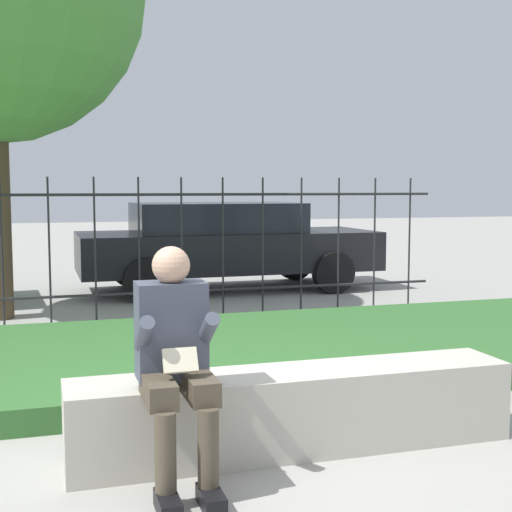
% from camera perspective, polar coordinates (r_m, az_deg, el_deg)
% --- Properties ---
extents(ground_plane, '(60.00, 60.00, 0.00)m').
position_cam_1_polar(ground_plane, '(4.48, -1.15, -15.66)').
color(ground_plane, '#9E9B93').
extents(stone_bench, '(2.76, 0.47, 0.50)m').
position_cam_1_polar(stone_bench, '(4.50, 3.15, -12.54)').
color(stone_bench, '#B7B2A3').
rests_on(stone_bench, ground_plane).
extents(person_seated_reader, '(0.42, 0.73, 1.30)m').
position_cam_1_polar(person_seated_reader, '(3.91, -6.49, -7.81)').
color(person_seated_reader, black).
rests_on(person_seated_reader, ground_plane).
extents(grass_berm, '(9.75, 3.04, 0.19)m').
position_cam_1_polar(grass_berm, '(6.52, -6.52, -8.03)').
color(grass_berm, '#33662D').
rests_on(grass_berm, ground_plane).
extents(iron_fence, '(7.75, 0.03, 1.74)m').
position_cam_1_polar(iron_fence, '(8.62, -9.33, 0.72)').
color(iron_fence, '#232326').
rests_on(iron_fence, ground_plane).
extents(car_parked_center, '(4.64, 1.94, 1.38)m').
position_cam_1_polar(car_parked_center, '(11.22, -2.49, 1.03)').
color(car_parked_center, black).
rests_on(car_parked_center, ground_plane).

